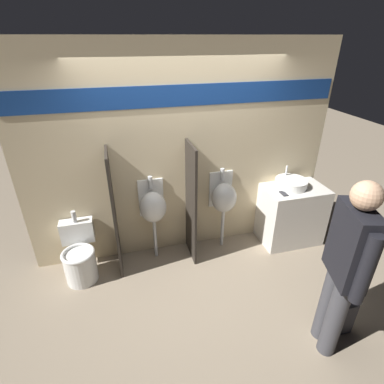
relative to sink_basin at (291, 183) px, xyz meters
name	(u,v)px	position (x,y,z in m)	size (l,w,h in m)	color
ground_plane	(195,269)	(-1.45, -0.35, -0.90)	(16.00, 16.00, 0.00)	gray
display_wall	(183,155)	(-1.45, 0.25, 0.46)	(3.94, 0.07, 2.70)	beige
sink_counter	(291,214)	(0.05, -0.06, -0.48)	(0.84, 0.55, 0.84)	silver
sink_basin	(291,183)	(0.00, 0.00, 0.00)	(0.43, 0.43, 0.25)	white
cell_phone	(284,194)	(-0.20, -0.17, -0.05)	(0.07, 0.14, 0.01)	#232328
divider_near_counter	(114,214)	(-2.37, -0.02, -0.11)	(0.03, 0.48, 1.59)	#28231E
divider_mid	(191,204)	(-1.42, -0.02, -0.11)	(0.03, 0.48, 1.59)	#28231E
urinal_near_counter	(153,207)	(-1.90, 0.07, -0.13)	(0.34, 0.31, 1.15)	silver
urinal_far	(224,198)	(-0.95, 0.07, -0.13)	(0.34, 0.31, 1.15)	silver
toilet	(80,257)	(-2.85, -0.08, -0.61)	(0.39, 0.56, 0.83)	white
person_in_vest	(345,266)	(-0.51, -1.66, 0.07)	(0.32, 0.59, 1.76)	#3D3D42
shopping_bag	(340,316)	(-0.29, -1.58, -0.71)	(0.25, 0.14, 0.50)	#232328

